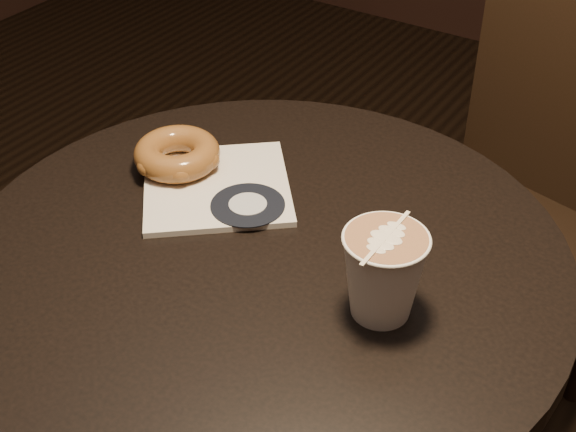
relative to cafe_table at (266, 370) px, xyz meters
The scene contains 5 objects.
cafe_table is the anchor object (origin of this frame).
chair 0.67m from the cafe_table, 79.37° to the left, with size 0.46×0.46×0.95m.
pastry_bag 0.24m from the cafe_table, 149.76° to the left, with size 0.18×0.18×0.01m, color silver.
doughnut 0.30m from the cafe_table, 157.87° to the left, with size 0.11×0.11×0.04m, color brown.
latte_cup 0.29m from the cafe_table, ahead, with size 0.09×0.09×0.10m, color white, non-canonical shape.
Camera 1 is at (0.41, -0.57, 1.33)m, focal length 50.00 mm.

